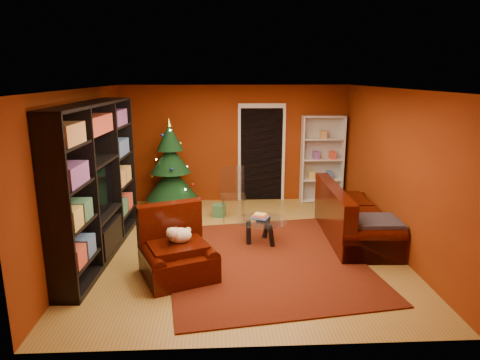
{
  "coord_description": "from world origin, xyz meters",
  "views": [
    {
      "loc": [
        -0.35,
        -6.72,
        2.81
      ],
      "look_at": [
        0.0,
        0.4,
        1.05
      ],
      "focal_mm": 32.0,
      "sensor_mm": 36.0,
      "label": 1
    }
  ],
  "objects_px": {
    "christmas_tree": "(171,165)",
    "sofa": "(356,212)",
    "white_bookshelf": "(322,159)",
    "gift_box_red": "(196,203)",
    "acrylic_chair": "(233,197)",
    "armchair": "(178,250)",
    "rug": "(265,260)",
    "dog": "(180,235)",
    "media_unit": "(95,182)",
    "gift_box_green": "(219,210)",
    "coffee_table": "(262,231)"
  },
  "relations": [
    {
      "from": "gift_box_green",
      "to": "gift_box_red",
      "type": "xyz_separation_m",
      "value": [
        -0.51,
        0.65,
        -0.02
      ]
    },
    {
      "from": "rug",
      "to": "white_bookshelf",
      "type": "distance_m",
      "value": 3.68
    },
    {
      "from": "white_bookshelf",
      "to": "christmas_tree",
      "type": "bearing_deg",
      "value": -171.96
    },
    {
      "from": "christmas_tree",
      "to": "gift_box_green",
      "type": "relative_size",
      "value": 7.87
    },
    {
      "from": "christmas_tree",
      "to": "sofa",
      "type": "bearing_deg",
      "value": -29.06
    },
    {
      "from": "rug",
      "to": "white_bookshelf",
      "type": "height_order",
      "value": "white_bookshelf"
    },
    {
      "from": "rug",
      "to": "acrylic_chair",
      "type": "relative_size",
      "value": 3.62
    },
    {
      "from": "gift_box_red",
      "to": "armchair",
      "type": "height_order",
      "value": "armchair"
    },
    {
      "from": "dog",
      "to": "media_unit",
      "type": "bearing_deg",
      "value": 128.06
    },
    {
      "from": "media_unit",
      "to": "christmas_tree",
      "type": "height_order",
      "value": "media_unit"
    },
    {
      "from": "coffee_table",
      "to": "sofa",
      "type": "bearing_deg",
      "value": 5.66
    },
    {
      "from": "dog",
      "to": "acrylic_chair",
      "type": "height_order",
      "value": "acrylic_chair"
    },
    {
      "from": "white_bookshelf",
      "to": "gift_box_green",
      "type": "bearing_deg",
      "value": -156.2
    },
    {
      "from": "armchair",
      "to": "dog",
      "type": "relative_size",
      "value": 2.58
    },
    {
      "from": "media_unit",
      "to": "white_bookshelf",
      "type": "relative_size",
      "value": 1.58
    },
    {
      "from": "acrylic_chair",
      "to": "rug",
      "type": "bearing_deg",
      "value": -80.11
    },
    {
      "from": "dog",
      "to": "white_bookshelf",
      "type": "bearing_deg",
      "value": 29.21
    },
    {
      "from": "white_bookshelf",
      "to": "armchair",
      "type": "xyz_separation_m",
      "value": [
        -2.9,
        -3.65,
        -0.56
      ]
    },
    {
      "from": "armchair",
      "to": "coffee_table",
      "type": "xyz_separation_m",
      "value": [
        1.31,
        1.17,
        -0.18
      ]
    },
    {
      "from": "gift_box_green",
      "to": "acrylic_chair",
      "type": "height_order",
      "value": "acrylic_chair"
    },
    {
      "from": "gift_box_red",
      "to": "sofa",
      "type": "bearing_deg",
      "value": -34.26
    },
    {
      "from": "armchair",
      "to": "coffee_table",
      "type": "relative_size",
      "value": 1.22
    },
    {
      "from": "gift_box_green",
      "to": "sofa",
      "type": "distance_m",
      "value": 2.75
    },
    {
      "from": "armchair",
      "to": "sofa",
      "type": "xyz_separation_m",
      "value": [
        2.97,
        1.34,
        0.07
      ]
    },
    {
      "from": "media_unit",
      "to": "gift_box_red",
      "type": "bearing_deg",
      "value": 63.31
    },
    {
      "from": "christmas_tree",
      "to": "gift_box_red",
      "type": "bearing_deg",
      "value": 9.57
    },
    {
      "from": "gift_box_green",
      "to": "acrylic_chair",
      "type": "xyz_separation_m",
      "value": [
        0.28,
        -0.22,
        0.35
      ]
    },
    {
      "from": "christmas_tree",
      "to": "sofa",
      "type": "relative_size",
      "value": 0.88
    },
    {
      "from": "rug",
      "to": "dog",
      "type": "xyz_separation_m",
      "value": [
        -1.26,
        -0.41,
        0.59
      ]
    },
    {
      "from": "gift_box_red",
      "to": "dog",
      "type": "xyz_separation_m",
      "value": [
        -0.05,
        -3.25,
        0.5
      ]
    },
    {
      "from": "gift_box_green",
      "to": "dog",
      "type": "xyz_separation_m",
      "value": [
        -0.56,
        -2.6,
        0.48
      ]
    },
    {
      "from": "media_unit",
      "to": "gift_box_red",
      "type": "xyz_separation_m",
      "value": [
        1.4,
        2.47,
        -1.1
      ]
    },
    {
      "from": "white_bookshelf",
      "to": "sofa",
      "type": "relative_size",
      "value": 0.9
    },
    {
      "from": "rug",
      "to": "coffee_table",
      "type": "relative_size",
      "value": 4.04
    },
    {
      "from": "media_unit",
      "to": "dog",
      "type": "distance_m",
      "value": 1.67
    },
    {
      "from": "coffee_table",
      "to": "christmas_tree",
      "type": "bearing_deg",
      "value": 130.27
    },
    {
      "from": "christmas_tree",
      "to": "gift_box_green",
      "type": "xyz_separation_m",
      "value": [
        1.01,
        -0.56,
        -0.83
      ]
    },
    {
      "from": "dog",
      "to": "coffee_table",
      "type": "height_order",
      "value": "dog"
    },
    {
      "from": "sofa",
      "to": "acrylic_chair",
      "type": "bearing_deg",
      "value": 64.24
    },
    {
      "from": "gift_box_red",
      "to": "acrylic_chair",
      "type": "xyz_separation_m",
      "value": [
        0.79,
        -0.86,
        0.37
      ]
    },
    {
      "from": "christmas_tree",
      "to": "coffee_table",
      "type": "bearing_deg",
      "value": -49.73
    },
    {
      "from": "white_bookshelf",
      "to": "dog",
      "type": "relative_size",
      "value": 4.98
    },
    {
      "from": "white_bookshelf",
      "to": "dog",
      "type": "height_order",
      "value": "white_bookshelf"
    },
    {
      "from": "christmas_tree",
      "to": "coffee_table",
      "type": "xyz_separation_m",
      "value": [
        1.74,
        -2.05,
        -0.73
      ]
    },
    {
      "from": "rug",
      "to": "acrylic_chair",
      "type": "xyz_separation_m",
      "value": [
        -0.43,
        1.97,
        0.46
      ]
    },
    {
      "from": "rug",
      "to": "coffee_table",
      "type": "height_order",
      "value": "coffee_table"
    },
    {
      "from": "rug",
      "to": "sofa",
      "type": "height_order",
      "value": "sofa"
    },
    {
      "from": "sofa",
      "to": "coffee_table",
      "type": "bearing_deg",
      "value": 97.67
    },
    {
      "from": "rug",
      "to": "armchair",
      "type": "relative_size",
      "value": 3.31
    },
    {
      "from": "christmas_tree",
      "to": "gift_box_green",
      "type": "bearing_deg",
      "value": -29.04
    }
  ]
}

